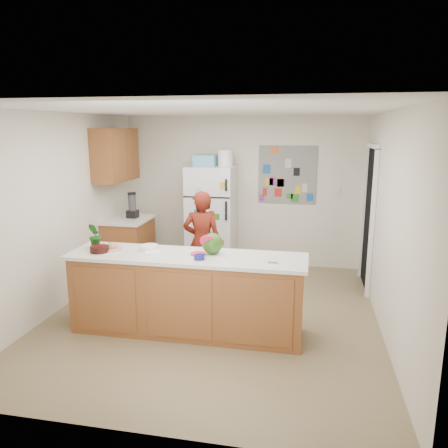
% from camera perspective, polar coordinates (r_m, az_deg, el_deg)
% --- Properties ---
extents(floor, '(4.00, 4.50, 0.02)m').
position_cam_1_polar(floor, '(5.62, -1.34, -11.85)').
color(floor, brown).
rests_on(floor, ground).
extents(wall_back, '(4.00, 0.02, 2.50)m').
position_cam_1_polar(wall_back, '(7.42, 2.40, 4.27)').
color(wall_back, beige).
rests_on(wall_back, ground).
extents(wall_left, '(0.02, 4.50, 2.50)m').
position_cam_1_polar(wall_left, '(5.99, -20.52, 1.53)').
color(wall_left, beige).
rests_on(wall_left, ground).
extents(wall_right, '(0.02, 4.50, 2.50)m').
position_cam_1_polar(wall_right, '(5.19, 20.81, -0.08)').
color(wall_right, beige).
rests_on(wall_right, ground).
extents(ceiling, '(4.00, 4.50, 0.02)m').
position_cam_1_polar(ceiling, '(5.13, -1.48, 14.75)').
color(ceiling, white).
rests_on(ceiling, wall_back).
extents(doorway, '(0.03, 0.85, 2.04)m').
position_cam_1_polar(doorway, '(6.64, 18.45, 0.64)').
color(doorway, black).
rests_on(doorway, ground).
extents(peninsula_base, '(2.60, 0.62, 0.88)m').
position_cam_1_polar(peninsula_base, '(5.05, -4.85, -9.26)').
color(peninsula_base, brown).
rests_on(peninsula_base, floor).
extents(peninsula_top, '(2.68, 0.70, 0.04)m').
position_cam_1_polar(peninsula_top, '(4.90, -4.95, -4.25)').
color(peninsula_top, silver).
rests_on(peninsula_top, peninsula_base).
extents(side_counter_base, '(0.60, 0.80, 0.86)m').
position_cam_1_polar(side_counter_base, '(7.19, -12.25, -2.95)').
color(side_counter_base, brown).
rests_on(side_counter_base, floor).
extents(side_counter_top, '(0.64, 0.84, 0.04)m').
position_cam_1_polar(side_counter_top, '(7.09, -12.41, 0.56)').
color(side_counter_top, silver).
rests_on(side_counter_top, side_counter_base).
extents(upper_cabinets, '(0.35, 1.00, 0.80)m').
position_cam_1_polar(upper_cabinets, '(6.97, -13.96, 8.76)').
color(upper_cabinets, brown).
rests_on(upper_cabinets, wall_left).
extents(refrigerator, '(0.75, 0.70, 1.70)m').
position_cam_1_polar(refrigerator, '(7.21, -1.63, 0.80)').
color(refrigerator, silver).
rests_on(refrigerator, floor).
extents(fridge_top_bin, '(0.35, 0.28, 0.18)m').
position_cam_1_polar(fridge_top_bin, '(7.10, -2.47, 8.28)').
color(fridge_top_bin, '#5999B2').
rests_on(fridge_top_bin, refrigerator).
extents(photo_collage, '(0.95, 0.01, 0.95)m').
position_cam_1_polar(photo_collage, '(7.29, 8.27, 6.37)').
color(photo_collage, slate).
rests_on(photo_collage, wall_back).
extents(person, '(0.57, 0.41, 1.46)m').
position_cam_1_polar(person, '(6.12, -2.88, -2.44)').
color(person, '#5F190E').
rests_on(person, floor).
extents(blender_appliance, '(0.12, 0.12, 0.38)m').
position_cam_1_polar(blender_appliance, '(7.10, -11.89, 2.32)').
color(blender_appliance, black).
rests_on(blender_appliance, side_counter_top).
extents(cutting_board, '(0.41, 0.34, 0.01)m').
position_cam_1_polar(cutting_board, '(4.87, -2.27, -3.99)').
color(cutting_board, silver).
rests_on(cutting_board, peninsula_top).
extents(watermelon, '(0.23, 0.23, 0.23)m').
position_cam_1_polar(watermelon, '(4.84, -1.54, -2.56)').
color(watermelon, '#235A1A').
rests_on(watermelon, cutting_board).
extents(watermelon_slice, '(0.15, 0.15, 0.02)m').
position_cam_1_polar(watermelon_slice, '(4.84, -3.45, -3.89)').
color(watermelon_slice, '#BE303D').
rests_on(watermelon_slice, cutting_board).
extents(cherry_bowl, '(0.24, 0.24, 0.07)m').
position_cam_1_polar(cherry_bowl, '(5.17, -15.97, -3.17)').
color(cherry_bowl, black).
rests_on(cherry_bowl, peninsula_top).
extents(white_bowl, '(0.24, 0.24, 0.06)m').
position_cam_1_polar(white_bowl, '(5.12, -9.71, -3.05)').
color(white_bowl, white).
rests_on(white_bowl, peninsula_top).
extents(cobalt_bowl, '(0.14, 0.14, 0.05)m').
position_cam_1_polar(cobalt_bowl, '(4.70, -3.25, -4.35)').
color(cobalt_bowl, navy).
rests_on(cobalt_bowl, peninsula_top).
extents(plate, '(0.30, 0.30, 0.02)m').
position_cam_1_polar(plate, '(5.24, -14.41, -3.17)').
color(plate, beige).
rests_on(plate, peninsula_top).
extents(paper_towel, '(0.20, 0.19, 0.02)m').
position_cam_1_polar(paper_towel, '(4.99, -9.28, -3.70)').
color(paper_towel, white).
rests_on(paper_towel, peninsula_top).
extents(keys, '(0.10, 0.05, 0.01)m').
position_cam_1_polar(keys, '(4.59, 6.41, -5.08)').
color(keys, gray).
rests_on(keys, peninsula_top).
extents(potted_plant, '(0.21, 0.21, 0.31)m').
position_cam_1_polar(potted_plant, '(5.31, -16.48, -1.48)').
color(potted_plant, '#1C4912').
rests_on(potted_plant, peninsula_top).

